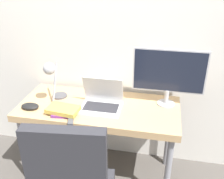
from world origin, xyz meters
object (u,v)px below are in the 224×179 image
object	(u,v)px
monitor	(169,73)
desk_lamp	(52,76)
laptop	(102,102)
book_stack	(64,110)
game_controller	(30,106)

from	to	relation	value
monitor	desk_lamp	distance (m)	0.96
monitor	desk_lamp	bearing A→B (deg)	-169.97
desk_lamp	laptop	bearing A→B (deg)	0.44
monitor	book_stack	bearing A→B (deg)	-158.75
desk_lamp	game_controller	xyz separation A→B (m)	(-0.16, -0.13, -0.23)
game_controller	monitor	bearing A→B (deg)	15.18
desk_lamp	monitor	bearing A→B (deg)	10.03
laptop	game_controller	distance (m)	0.60
desk_lamp	book_stack	bearing A→B (deg)	-47.01
monitor	desk_lamp	size ratio (longest dim) A/B	1.54
book_stack	desk_lamp	bearing A→B (deg)	132.99
laptop	book_stack	size ratio (longest dim) A/B	1.24
laptop	monitor	xyz separation A→B (m)	(0.52, 0.16, 0.23)
desk_lamp	game_controller	world-z (taller)	desk_lamp
desk_lamp	book_stack	world-z (taller)	desk_lamp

